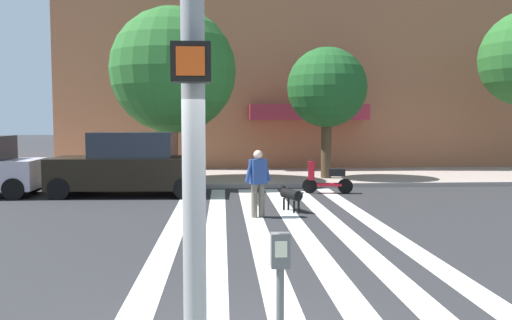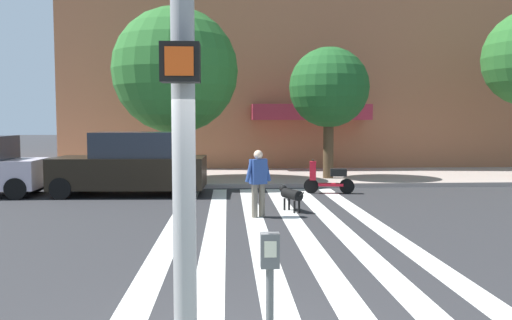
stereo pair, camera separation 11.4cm
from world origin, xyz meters
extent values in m
plane|color=#2B2B2D|center=(0.00, 6.68, 0.00)|extent=(160.00, 160.00, 0.00)
cube|color=#A5948B|center=(0.00, 16.35, 0.07)|extent=(80.00, 6.00, 0.15)
cube|color=silver|center=(-1.30, 6.68, 0.00)|extent=(0.45, 12.75, 0.01)
cube|color=silver|center=(-0.40, 6.68, 0.00)|extent=(0.45, 12.75, 0.01)
cube|color=silver|center=(0.50, 6.68, 0.00)|extent=(0.45, 12.75, 0.01)
cube|color=silver|center=(1.40, 6.68, 0.00)|extent=(0.45, 12.75, 0.01)
cube|color=silver|center=(2.30, 6.68, 0.00)|extent=(0.45, 12.75, 0.01)
cube|color=silver|center=(3.20, 6.68, 0.00)|extent=(0.45, 12.75, 0.01)
cube|color=#AB293E|center=(3.61, 18.75, 2.75)|extent=(5.31, 1.60, 0.70)
cylinder|color=gray|center=(-0.46, -0.55, 3.05)|extent=(0.18, 0.18, 5.80)
cube|color=black|center=(-0.46, -0.75, 2.75)|extent=(0.28, 0.18, 0.28)
cube|color=#E54C14|center=(-0.46, -0.85, 2.75)|extent=(0.20, 0.01, 0.20)
cube|color=#515456|center=(0.18, -0.74, 1.38)|extent=(0.14, 0.10, 0.26)
cube|color=beige|center=(0.18, -0.79, 1.40)|extent=(0.09, 0.01, 0.12)
cylinder|color=black|center=(-6.44, 11.12, 0.33)|extent=(0.67, 0.24, 0.66)
cylinder|color=black|center=(-6.48, 12.80, 0.33)|extent=(0.67, 0.24, 0.66)
cube|color=black|center=(-3.22, 11.92, 0.73)|extent=(4.77, 2.12, 0.96)
cube|color=#232833|center=(-3.03, 11.91, 1.61)|extent=(2.58, 1.80, 0.79)
cylinder|color=black|center=(-5.12, 11.10, 0.33)|extent=(0.67, 0.24, 0.66)
cylinder|color=black|center=(-5.06, 12.88, 0.33)|extent=(0.67, 0.24, 0.66)
cylinder|color=black|center=(-1.38, 10.96, 0.33)|extent=(0.67, 0.24, 0.66)
cylinder|color=black|center=(-1.32, 12.74, 0.33)|extent=(0.67, 0.24, 0.66)
cylinder|color=black|center=(2.58, 12.00, 0.24)|extent=(0.49, 0.16, 0.48)
cylinder|color=black|center=(3.72, 11.84, 0.24)|extent=(0.49, 0.20, 0.48)
cube|color=#B51222|center=(3.20, 11.91, 0.29)|extent=(0.84, 0.43, 0.08)
cube|color=black|center=(3.44, 11.88, 0.69)|extent=(0.56, 0.37, 0.24)
cube|color=#B51222|center=(2.63, 11.99, 0.74)|extent=(0.24, 0.30, 0.60)
cylinder|color=black|center=(2.63, 11.99, 1.09)|extent=(0.10, 0.50, 0.04)
cylinder|color=#4C3823|center=(-2.04, 14.74, 1.54)|extent=(0.28, 0.28, 2.78)
sphere|color=#286628|center=(-2.04, 14.74, 4.20)|extent=(4.60, 4.60, 4.60)
cylinder|color=#4C3823|center=(3.75, 15.14, 1.47)|extent=(0.39, 0.39, 2.65)
sphere|color=#1E5623|center=(3.75, 15.14, 3.64)|extent=(3.06, 3.06, 3.06)
cylinder|color=#6B6051|center=(0.52, 7.87, 0.41)|extent=(0.20, 0.20, 0.82)
cylinder|color=#6B6051|center=(0.70, 7.95, 0.41)|extent=(0.20, 0.20, 0.82)
cube|color=navy|center=(0.61, 7.91, 1.12)|extent=(0.44, 0.37, 0.60)
cylinder|color=navy|center=(0.39, 7.81, 1.15)|extent=(0.24, 0.17, 0.57)
cylinder|color=navy|center=(0.83, 8.01, 1.15)|extent=(0.24, 0.17, 0.57)
sphere|color=beige|center=(0.61, 7.91, 1.53)|extent=(0.29, 0.29, 0.22)
cylinder|color=black|center=(1.52, 8.64, 0.45)|extent=(0.53, 0.75, 0.26)
sphere|color=black|center=(1.35, 9.04, 0.55)|extent=(0.26, 0.26, 0.20)
cylinder|color=black|center=(1.71, 8.23, 0.50)|extent=(0.13, 0.23, 0.16)
cylinder|color=black|center=(1.36, 8.84, 0.16)|extent=(0.07, 0.07, 0.32)
cylinder|color=black|center=(1.49, 8.90, 0.16)|extent=(0.07, 0.07, 0.32)
cylinder|color=black|center=(1.56, 8.39, 0.16)|extent=(0.07, 0.07, 0.32)
cylinder|color=black|center=(1.69, 8.45, 0.16)|extent=(0.07, 0.07, 0.32)
camera|label=1|loc=(-0.24, -4.47, 2.33)|focal=36.11mm
camera|label=2|loc=(-0.13, -4.47, 2.33)|focal=36.11mm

